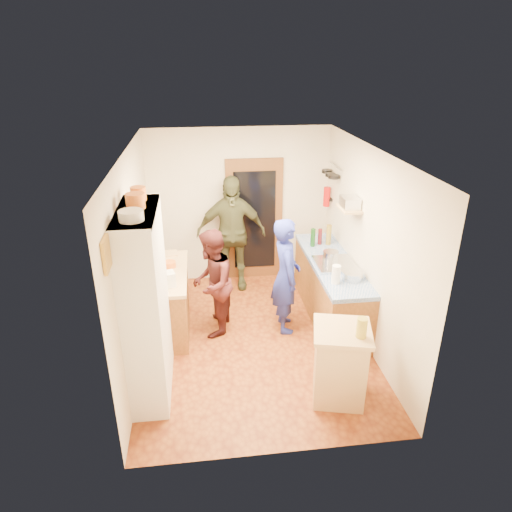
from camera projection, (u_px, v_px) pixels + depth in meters
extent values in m
cube|color=#944C1C|center=(254.00, 340.00, 6.36)|extent=(3.00, 4.00, 0.02)
cube|color=silver|center=(254.00, 150.00, 5.29)|extent=(3.00, 4.00, 0.02)
cube|color=beige|center=(239.00, 206.00, 7.65)|extent=(3.00, 0.02, 2.60)
cube|color=beige|center=(282.00, 345.00, 4.00)|extent=(3.00, 0.02, 2.60)
cube|color=beige|center=(133.00, 260.00, 5.65)|extent=(0.02, 4.00, 2.60)
cube|color=beige|center=(368.00, 248.00, 6.00)|extent=(0.02, 4.00, 2.60)
cube|color=brown|center=(254.00, 220.00, 7.74)|extent=(0.95, 0.06, 2.10)
cube|color=black|center=(255.00, 221.00, 7.71)|extent=(0.70, 0.02, 1.70)
cube|color=white|center=(146.00, 305.00, 5.03)|extent=(0.40, 1.20, 2.20)
cube|color=white|center=(136.00, 212.00, 4.59)|extent=(0.40, 1.14, 0.04)
cylinder|color=white|center=(131.00, 216.00, 4.28)|extent=(0.24, 0.24, 0.10)
cylinder|color=orange|center=(135.00, 201.00, 4.61)|extent=(0.19, 0.19, 0.15)
cylinder|color=orange|center=(138.00, 194.00, 4.86)|extent=(0.17, 0.17, 0.15)
cube|color=#9F5C2A|center=(166.00, 302.00, 6.45)|extent=(0.60, 1.40, 0.85)
cube|color=tan|center=(164.00, 273.00, 6.27)|extent=(0.64, 1.44, 0.05)
cube|color=white|center=(165.00, 280.00, 5.82)|extent=(0.29, 0.23, 0.19)
cylinder|color=white|center=(159.00, 270.00, 6.11)|extent=(0.19, 0.19, 0.17)
cylinder|color=orange|center=(170.00, 264.00, 6.38)|extent=(0.22, 0.22, 0.08)
cube|color=tan|center=(167.00, 254.00, 6.79)|extent=(0.32, 0.25, 0.02)
cube|color=#9F5C2A|center=(330.00, 290.00, 6.77)|extent=(0.60, 2.20, 0.84)
cube|color=#0E3DA1|center=(332.00, 263.00, 6.59)|extent=(0.62, 2.22, 0.06)
cube|color=silver|center=(335.00, 264.00, 6.44)|extent=(0.55, 0.58, 0.04)
cylinder|color=silver|center=(331.00, 256.00, 6.47)|extent=(0.22, 0.22, 0.14)
cylinder|color=#143F14|center=(313.00, 237.00, 7.03)|extent=(0.09, 0.09, 0.29)
cylinder|color=#591419|center=(320.00, 237.00, 7.11)|extent=(0.07, 0.07, 0.25)
cylinder|color=olive|center=(329.00, 235.00, 7.09)|extent=(0.09, 0.09, 0.32)
cylinder|color=white|center=(336.00, 274.00, 5.90)|extent=(0.13, 0.13, 0.25)
cylinder|color=silver|center=(352.00, 275.00, 6.03)|extent=(0.36, 0.36, 0.11)
cube|color=tan|center=(340.00, 366.00, 5.12)|extent=(0.66, 0.66, 0.86)
cube|color=tan|center=(343.00, 331.00, 4.94)|extent=(0.75, 0.75, 0.05)
cube|color=white|center=(338.00, 328.00, 4.99)|extent=(0.41, 0.36, 0.02)
cylinder|color=#AD9E2D|center=(362.00, 328.00, 4.76)|extent=(0.14, 0.14, 0.23)
cylinder|color=silver|center=(335.00, 166.00, 7.07)|extent=(0.02, 0.65, 0.02)
cylinder|color=black|center=(334.00, 177.00, 6.96)|extent=(0.18, 0.18, 0.05)
cylinder|color=black|center=(330.00, 175.00, 7.15)|extent=(0.16, 0.16, 0.05)
cylinder|color=black|center=(327.00, 171.00, 7.32)|extent=(0.17, 0.17, 0.05)
cube|color=tan|center=(349.00, 209.00, 6.23)|extent=(0.26, 0.42, 0.03)
cube|color=silver|center=(350.00, 202.00, 6.19)|extent=(0.22, 0.30, 0.15)
cube|color=black|center=(330.00, 199.00, 7.47)|extent=(0.06, 0.10, 0.04)
cylinder|color=red|center=(327.00, 197.00, 7.45)|extent=(0.11, 0.11, 0.32)
cube|color=gold|center=(106.00, 254.00, 3.94)|extent=(0.03, 0.25, 0.30)
imported|color=navy|center=(288.00, 276.00, 6.28)|extent=(0.40, 0.61, 1.66)
imported|color=#401818|center=(214.00, 282.00, 6.26)|extent=(0.73, 0.85, 1.53)
imported|color=#3E4127|center=(232.00, 233.00, 7.42)|extent=(1.13, 0.48, 1.92)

